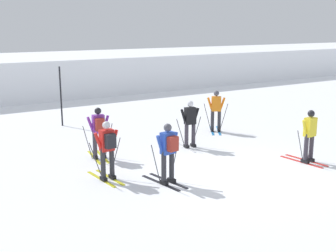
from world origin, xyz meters
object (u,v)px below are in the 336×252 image
(skier_purple, at_px, (99,131))
(skier_orange, at_px, (216,110))
(skier_red, at_px, (107,148))
(skier_yellow, at_px, (309,135))
(skier_blue, at_px, (168,151))
(trail_marker_pole, at_px, (61,97))
(skier_black, at_px, (190,123))

(skier_purple, bearing_deg, skier_orange, 9.01)
(skier_red, height_order, skier_yellow, same)
(skier_blue, height_order, trail_marker_pole, trail_marker_pole)
(skier_red, distance_m, skier_yellow, 6.39)
(skier_yellow, height_order, trail_marker_pole, trail_marker_pole)
(skier_black, height_order, skier_yellow, same)
(skier_black, xyz_separation_m, skier_blue, (-2.67, -2.69, 0.04))
(skier_orange, xyz_separation_m, skier_yellow, (-0.19, -4.89, -0.00))
(skier_yellow, bearing_deg, skier_orange, 87.81)
(skier_black, distance_m, skier_purple, 3.32)
(skier_purple, xyz_separation_m, trail_marker_pole, (0.66, 5.40, 0.34))
(skier_black, height_order, skier_orange, same)
(skier_orange, relative_size, skier_red, 1.00)
(skier_orange, bearing_deg, skier_black, -148.87)
(skier_yellow, bearing_deg, skier_purple, 143.61)
(skier_yellow, relative_size, trail_marker_pole, 0.66)
(skier_red, height_order, skier_purple, same)
(skier_purple, bearing_deg, skier_yellow, -36.39)
(skier_black, xyz_separation_m, skier_purple, (-3.28, 0.52, 0.04))
(skier_red, relative_size, skier_yellow, 1.00)
(skier_black, xyz_separation_m, skier_yellow, (2.14, -3.48, 0.00))
(skier_red, bearing_deg, skier_blue, -42.70)
(skier_black, height_order, skier_blue, same)
(skier_black, xyz_separation_m, skier_red, (-3.93, -1.52, 0.04))
(skier_red, relative_size, trail_marker_pole, 0.66)
(skier_orange, height_order, skier_red, same)
(skier_orange, distance_m, skier_purple, 5.68)
(skier_orange, xyz_separation_m, skier_purple, (-5.61, -0.89, 0.04))
(skier_black, distance_m, skier_yellow, 4.09)
(skier_blue, bearing_deg, skier_black, 45.23)
(trail_marker_pole, bearing_deg, skier_orange, -42.28)
(skier_black, bearing_deg, skier_orange, 31.13)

